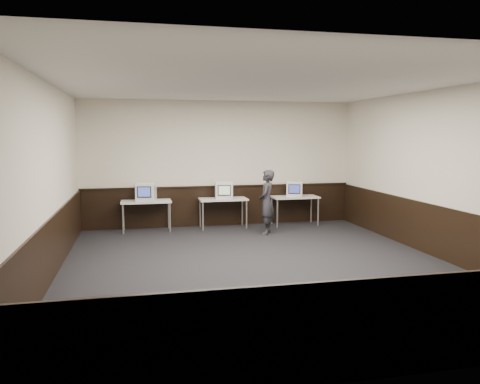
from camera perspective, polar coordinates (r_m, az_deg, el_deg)
The scene contains 18 objects.
floor at distance 8.46m, azimuth 2.39°, elevation -9.05°, with size 8.00×8.00×0.00m, color black.
ceiling at distance 8.18m, azimuth 2.51°, elevation 13.05°, with size 8.00×8.00×0.00m, color white.
back_wall at distance 12.06m, azimuth -2.44°, elevation 3.47°, with size 7.00×7.00×0.00m, color silver.
front_wall at distance 4.45m, azimuth 15.80°, elevation -2.75°, with size 7.00×7.00×0.00m, color silver.
left_wall at distance 8.02m, azimuth -22.52°, elevation 1.20°, with size 8.00×8.00×0.00m, color silver.
right_wall at distance 9.67m, azimuth 22.95°, elevation 2.07°, with size 8.00×8.00×0.00m, color silver.
wainscot_back at distance 12.16m, azimuth -2.39°, elevation -1.72°, with size 6.98×0.04×1.00m, color black.
wainscot_front at distance 4.77m, azimuth 15.23°, elevation -15.86°, with size 6.98×0.04×1.00m, color black.
wainscot_left at distance 8.19m, azimuth -22.02°, elevation -6.48°, with size 0.04×7.98×1.00m, color black.
wainscot_right at distance 9.80m, azimuth 22.55°, elevation -4.35°, with size 0.04×7.98×1.00m, color black.
wainscot_rail at distance 12.07m, azimuth -2.39°, elevation 0.71°, with size 6.98×0.06×0.04m, color black.
desk_left at distance 11.58m, azimuth -11.37°, elevation -1.39°, with size 1.20×0.60×0.75m.
desk_center at distance 11.76m, azimuth -2.07°, elevation -1.13°, with size 1.20×0.60×0.75m.
desk_right at distance 12.24m, azimuth 6.71°, elevation -0.85°, with size 1.20×0.60×0.75m.
emac_left at distance 11.50m, azimuth -11.39°, elevation 0.03°, with size 0.53×0.55×0.44m.
emac_center at distance 11.68m, azimuth -1.99°, elevation 0.22°, with size 0.48×0.50×0.43m.
emac_right at distance 12.15m, azimuth 6.62°, elevation 0.38°, with size 0.51×0.52×0.40m.
person at distance 11.04m, azimuth 3.26°, elevation -1.24°, with size 0.55×0.36×1.52m, color #28272D.
Camera 1 is at (-2.09, -7.86, 2.33)m, focal length 35.00 mm.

